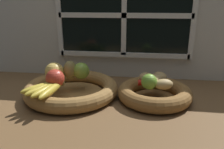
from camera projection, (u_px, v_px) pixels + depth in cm
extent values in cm
cube|color=brown|center=(117.00, 103.00, 89.31)|extent=(140.00, 90.00, 3.00)
cube|color=silver|center=(124.00, 22.00, 108.40)|extent=(140.00, 3.00, 55.00)
cube|color=black|center=(124.00, 15.00, 105.51)|extent=(64.00, 0.80, 38.00)
cube|color=white|center=(124.00, 15.00, 104.95)|extent=(2.40, 1.20, 38.00)
cube|color=white|center=(124.00, 15.00, 104.95)|extent=(64.00, 1.20, 2.40)
cube|color=white|center=(59.00, 15.00, 108.93)|extent=(2.40, 1.20, 40.40)
cube|color=white|center=(194.00, 16.00, 100.97)|extent=(2.40, 1.20, 40.40)
cube|color=white|center=(123.00, 55.00, 110.93)|extent=(64.00, 1.20, 2.40)
cylinder|color=olive|center=(72.00, 94.00, 92.75)|extent=(26.64, 26.64, 1.00)
torus|color=olive|center=(72.00, 89.00, 91.97)|extent=(38.41, 38.41, 5.91)
cylinder|color=brown|center=(154.00, 99.00, 88.55)|extent=(18.92, 18.92, 1.00)
torus|color=brown|center=(154.00, 93.00, 87.78)|extent=(28.99, 28.99, 5.91)
sphere|color=#DBB756|center=(54.00, 72.00, 91.67)|extent=(7.72, 7.72, 7.72)
sphere|color=#B73828|center=(55.00, 78.00, 84.65)|extent=(7.09, 7.09, 7.09)
sphere|color=#7AA338|center=(81.00, 71.00, 94.00)|extent=(7.03, 7.03, 7.03)
ellipsoid|color=olive|center=(70.00, 70.00, 93.52)|extent=(7.91, 8.03, 7.88)
ellipsoid|color=gold|center=(42.00, 87.00, 81.55)|extent=(12.77, 13.48, 2.94)
ellipsoid|color=gold|center=(44.00, 88.00, 80.48)|extent=(10.54, 14.94, 2.94)
ellipsoid|color=gold|center=(47.00, 89.00, 79.65)|extent=(7.85, 15.75, 2.94)
ellipsoid|color=gold|center=(51.00, 90.00, 79.11)|extent=(4.83, 15.88, 2.94)
sphere|color=brown|center=(61.00, 83.00, 86.30)|extent=(2.65, 2.65, 2.65)
ellipsoid|color=#A38451|center=(146.00, 78.00, 89.03)|extent=(8.22, 8.14, 4.47)
ellipsoid|color=#A38451|center=(159.00, 77.00, 89.79)|extent=(6.32, 6.70, 4.47)
ellipsoid|color=tan|center=(164.00, 84.00, 83.02)|extent=(8.14, 6.23, 4.01)
ellipsoid|color=tan|center=(155.00, 81.00, 86.14)|extent=(6.14, 8.12, 4.50)
sphere|color=#6B9E33|center=(149.00, 82.00, 82.79)|extent=(5.97, 5.97, 5.97)
cone|color=red|center=(156.00, 83.00, 86.62)|extent=(14.14, 3.63, 2.40)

